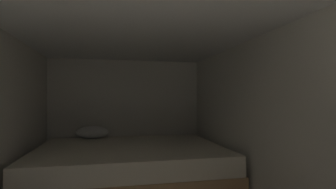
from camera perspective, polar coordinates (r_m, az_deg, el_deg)
name	(u,v)px	position (r m, az deg, el deg)	size (l,w,h in m)	color
wall_back	(126,119)	(4.50, -9.21, -5.40)	(2.63, 0.05, 2.02)	silver
wall_right	(285,138)	(2.58, 24.39, -8.66)	(0.05, 4.80, 2.02)	silver
ceiling_slab	(143,13)	(2.18, -5.59, 17.37)	(2.63, 4.80, 0.05)	white
bed	(130,173)	(3.63, -8.44, -16.82)	(2.41, 1.87, 0.93)	tan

